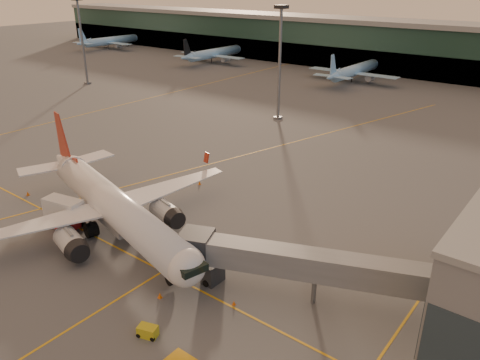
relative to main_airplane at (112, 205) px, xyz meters
The scene contains 14 objects.
ground 10.56m from the main_airplane, 48.23° to the right, with size 600.00×600.00×0.00m, color #4C4F54.
taxi_markings 37.44m from the main_airplane, 91.27° to the left, with size 100.12×173.00×0.01m.
terminal 134.76m from the main_airplane, 87.24° to the left, with size 400.00×20.00×17.60m.
mast_west_far 100.42m from the main_airplane, 146.76° to the left, with size 2.40×2.40×25.60m.
mast_west_near 61.22m from the main_airplane, 102.95° to the left, with size 2.40×2.40×25.60m.
distant_aircraft_row 120.46m from the main_airplane, 113.11° to the left, with size 225.00×34.00×13.00m.
main_airplane is the anchor object (origin of this frame).
jet_bridge 29.63m from the main_airplane, ahead, with size 29.08×14.23×6.07m.
catering_truck 7.27m from the main_airplane, 154.04° to the right, with size 5.74×3.38×4.17m.
gpu_cart 21.26m from the main_airplane, 29.93° to the right, with size 2.14×1.67×1.10m.
cone_nose 22.09m from the main_airplane, ahead, with size 0.39×0.39×0.50m.
cone_tail 20.42m from the main_airplane, behind, with size 0.50×0.50×0.64m.
cone_wing_left 18.96m from the main_airplane, 95.83° to the left, with size 0.48×0.48×0.61m.
cone_fwd 16.35m from the main_airplane, 21.41° to the right, with size 0.50×0.50×0.63m.
Camera 1 is at (39.83, -25.05, 31.05)m, focal length 35.00 mm.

